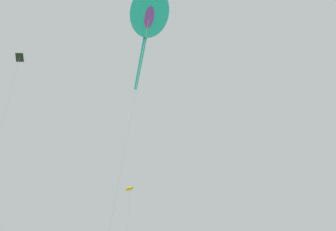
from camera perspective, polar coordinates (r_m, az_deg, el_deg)
big_show_kite at (r=16.69m, az=-4.45°, el=21.29°), size 7.46×7.29×15.30m
small_kite_delta_white at (r=26.00m, az=-31.42°, el=8.52°), size 3.46×2.67×18.31m
small_kite_box_yellow at (r=27.66m, az=-8.80°, el=-16.25°), size 3.03×2.35×9.31m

